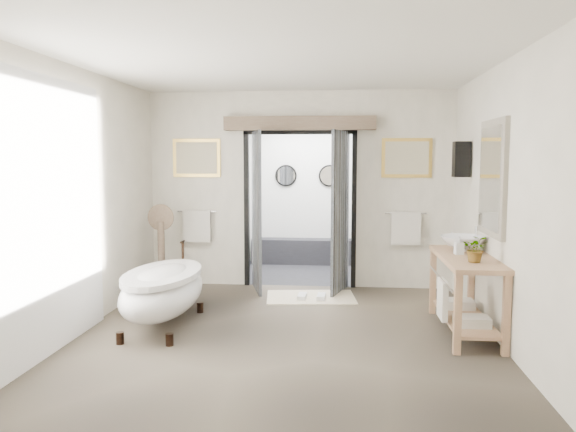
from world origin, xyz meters
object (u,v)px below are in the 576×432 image
Objects in this scene: vanity at (463,287)px; rug at (311,297)px; basin at (463,243)px; clawfoot_tub at (163,290)px.

vanity is 1.33× the size of rug.
clawfoot_tub is at bearing -164.23° from basin.
rug is at bearing 43.19° from clawfoot_tub.
clawfoot_tub is 2.23m from rug.
basin is at bearing -29.75° from rug.
basin is at bearing 81.21° from vanity.
clawfoot_tub reaches higher than vanity.
clawfoot_tub is 3.47m from basin.
clawfoot_tub is 1.48× the size of rug.
clawfoot_tub is at bearing -136.81° from rug.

